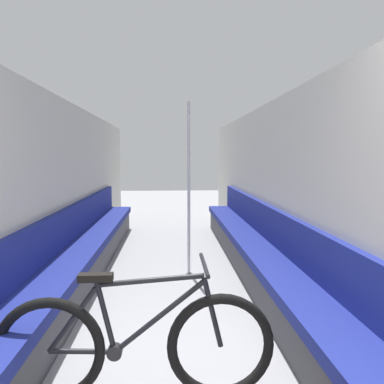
% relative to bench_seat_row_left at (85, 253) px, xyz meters
% --- Properties ---
extents(wall_left, '(0.10, 10.14, 2.16)m').
position_rel_bench_seat_row_left_xyz_m(wall_left, '(-0.25, -0.07, 0.79)').
color(wall_left, beige).
rests_on(wall_left, ground).
extents(wall_right, '(0.10, 10.14, 2.16)m').
position_rel_bench_seat_row_left_xyz_m(wall_right, '(2.36, -0.07, 0.79)').
color(wall_right, beige).
rests_on(wall_right, ground).
extents(bench_seat_row_left, '(0.45, 6.11, 0.87)m').
position_rel_bench_seat_row_left_xyz_m(bench_seat_row_left, '(0.00, 0.00, 0.00)').
color(bench_seat_row_left, '#3D3D42').
rests_on(bench_seat_row_left, ground).
extents(bench_seat_row_right, '(0.45, 6.11, 0.87)m').
position_rel_bench_seat_row_left_xyz_m(bench_seat_row_right, '(2.11, 0.00, 0.00)').
color(bench_seat_row_right, '#3D3D42').
rests_on(bench_seat_row_right, ground).
extents(bicycle, '(1.68, 0.46, 0.85)m').
position_rel_bench_seat_row_left_xyz_m(bicycle, '(0.85, -2.43, 0.06)').
color(bicycle, black).
rests_on(bicycle, ground).
extents(grab_pole_near, '(0.08, 0.08, 2.14)m').
position_rel_bench_seat_row_left_xyz_m(grab_pole_near, '(1.29, 0.02, 0.75)').
color(grab_pole_near, gray).
rests_on(grab_pole_near, ground).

